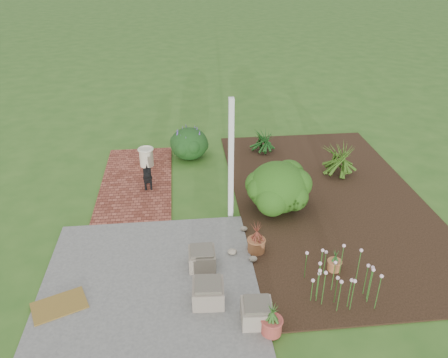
{
  "coord_description": "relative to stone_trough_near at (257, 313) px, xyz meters",
  "views": [
    {
      "loc": [
        -0.61,
        -7.29,
        4.95
      ],
      "look_at": [
        0.2,
        0.4,
        0.7
      ],
      "focal_mm": 35.0,
      "sensor_mm": 36.0,
      "label": 1
    }
  ],
  "objects": [
    {
      "name": "stone_trough_near",
      "position": [
        0.0,
        0.0,
        0.0
      ],
      "size": [
        0.47,
        0.47,
        0.3
      ],
      "primitive_type": "cube",
      "rotation": [
        0.0,
        0.0,
        -0.06
      ],
      "color": "gray",
      "rests_on": "concrete_patio"
    },
    {
      "name": "stone_trough_mid",
      "position": [
        -0.67,
        0.47,
        0.01
      ],
      "size": [
        0.51,
        0.51,
        0.32
      ],
      "primitive_type": "cube",
      "rotation": [
        0.0,
        0.0,
        -0.06
      ],
      "color": "gray",
      "rests_on": "concrete_patio"
    },
    {
      "name": "black_dog",
      "position": [
        -1.76,
        4.12,
        0.16
      ],
      "size": [
        0.21,
        0.59,
        0.51
      ],
      "rotation": [
        0.0,
        0.0,
        0.08
      ],
      "color": "black",
      "rests_on": "brick_path"
    },
    {
      "name": "stone_trough_far",
      "position": [
        -0.72,
        1.31,
        0.0
      ],
      "size": [
        0.45,
        0.45,
        0.3
      ],
      "primitive_type": "cube",
      "rotation": [
        0.0,
        0.0,
        -0.01
      ],
      "color": "gray",
      "rests_on": "concrete_patio"
    },
    {
      "name": "agapanthus_clump_back",
      "position": [
        2.7,
        4.31,
        0.31
      ],
      "size": [
        1.04,
        1.04,
        0.93
      ],
      "primitive_type": null,
      "rotation": [
        0.0,
        0.0,
        -0.01
      ],
      "color": "#173B0B",
      "rests_on": "garden_bed"
    },
    {
      "name": "veranda_post",
      "position": [
        -0.05,
        2.85,
        1.06
      ],
      "size": [
        0.1,
        0.1,
        2.5
      ],
      "primitive_type": "cube",
      "color": "white",
      "rests_on": "ground"
    },
    {
      "name": "terracotta_pot_small_right",
      "position": [
        0.17,
        -0.23,
        -0.04
      ],
      "size": [
        0.38,
        0.38,
        0.25
      ],
      "primitive_type": "cylinder",
      "rotation": [
        0.0,
        0.0,
        -0.42
      ],
      "color": "#A94239",
      "rests_on": "garden_bed"
    },
    {
      "name": "brick_path",
      "position": [
        -2.05,
        4.5,
        -0.17
      ],
      "size": [
        1.6,
        3.5,
        0.04
      ],
      "primitive_type": "cube",
      "color": "brown",
      "rests_on": "ground"
    },
    {
      "name": "ground",
      "position": [
        -0.35,
        2.75,
        -0.19
      ],
      "size": [
        80.0,
        80.0,
        0.0
      ],
      "primitive_type": "plane",
      "color": "#305D1D",
      "rests_on": "ground"
    },
    {
      "name": "garden_bed",
      "position": [
        2.15,
        3.25,
        -0.17
      ],
      "size": [
        4.0,
        7.0,
        0.03
      ],
      "primitive_type": "cube",
      "color": "black",
      "rests_on": "ground"
    },
    {
      "name": "agapanthus_clump_front",
      "position": [
        1.16,
        5.76,
        0.2
      ],
      "size": [
        1.05,
        1.05,
        0.72
      ],
      "primitive_type": null,
      "rotation": [
        0.0,
        0.0,
        0.37
      ],
      "color": "#103D0F",
      "rests_on": "garden_bed"
    },
    {
      "name": "terracotta_pot_small_left",
      "position": [
        1.5,
        0.99,
        -0.07
      ],
      "size": [
        0.28,
        0.28,
        0.19
      ],
      "primitive_type": "cylinder",
      "rotation": [
        0.0,
        0.0,
        0.28
      ],
      "color": "#AF683B",
      "rests_on": "garden_bed"
    },
    {
      "name": "concrete_patio",
      "position": [
        -1.6,
        1.0,
        -0.17
      ],
      "size": [
        3.5,
        3.5,
        0.04
      ],
      "primitive_type": "cube",
      "color": "#5E5E5C",
      "rests_on": "ground"
    },
    {
      "name": "evergreen_shrub",
      "position": [
        0.94,
        3.03,
        0.36
      ],
      "size": [
        1.59,
        1.59,
        1.03
      ],
      "primitive_type": "ellipsoid",
      "rotation": [
        0.0,
        0.0,
        -0.4
      ],
      "color": "#13410D",
      "rests_on": "garden_bed"
    },
    {
      "name": "pink_flower_patch",
      "position": [
        1.37,
        0.46,
        0.17
      ],
      "size": [
        1.31,
        1.31,
        0.67
      ],
      "primitive_type": null,
      "rotation": [
        0.0,
        0.0,
        -0.31
      ],
      "color": "#113D0F",
      "rests_on": "garden_bed"
    },
    {
      "name": "coir_doormat",
      "position": [
        -2.94,
        0.6,
        -0.14
      ],
      "size": [
        0.93,
        0.78,
        0.02
      ],
      "primitive_type": "cube",
      "rotation": [
        0.0,
        0.0,
        0.4
      ],
      "color": "brown",
      "rests_on": "concrete_patio"
    },
    {
      "name": "purple_flowering_bush",
      "position": [
        -0.77,
        5.68,
        0.22
      ],
      "size": [
        1.26,
        1.26,
        0.81
      ],
      "primitive_type": "ellipsoid",
      "rotation": [
        0.0,
        0.0,
        -0.42
      ],
      "color": "black",
      "rests_on": "ground"
    },
    {
      "name": "cream_ceramic_urn",
      "position": [
        -1.84,
        5.25,
        0.08
      ],
      "size": [
        0.34,
        0.34,
        0.45
      ],
      "primitive_type": "cylinder",
      "rotation": [
        0.0,
        0.0,
        0.03
      ],
      "color": "beige",
      "rests_on": "brick_path"
    },
    {
      "name": "terracotta_pot_bronze",
      "position": [
        0.27,
        1.63,
        -0.03
      ],
      "size": [
        0.39,
        0.39,
        0.25
      ],
      "primitive_type": "cylinder",
      "rotation": [
        0.0,
        0.0,
        0.34
      ],
      "color": "#985A33",
      "rests_on": "garden_bed"
    }
  ]
}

